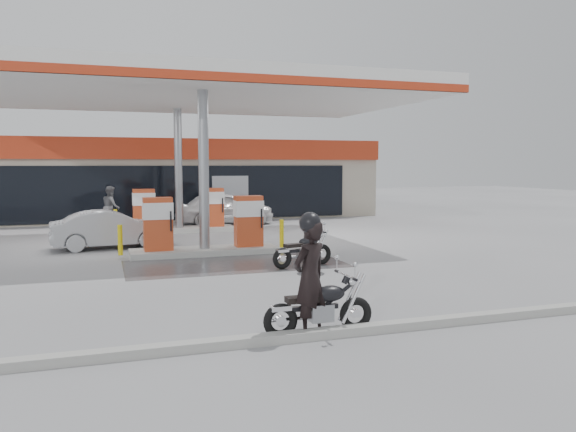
% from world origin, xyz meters
% --- Properties ---
extents(ground, '(90.00, 90.00, 0.00)m').
position_xyz_m(ground, '(0.00, 0.00, 0.00)').
color(ground, gray).
rests_on(ground, ground).
extents(wet_patch, '(6.00, 3.00, 0.00)m').
position_xyz_m(wet_patch, '(0.50, 0.00, 0.00)').
color(wet_patch, '#4C4C4F').
rests_on(wet_patch, ground).
extents(drain_cover, '(0.70, 0.70, 0.01)m').
position_xyz_m(drain_cover, '(2.00, -2.00, 0.00)').
color(drain_cover, '#38383A').
rests_on(drain_cover, ground).
extents(kerb, '(28.00, 0.25, 0.15)m').
position_xyz_m(kerb, '(0.00, -7.00, 0.07)').
color(kerb, gray).
rests_on(kerb, ground).
extents(store_building, '(22.00, 8.22, 4.00)m').
position_xyz_m(store_building, '(0.01, 15.94, 2.01)').
color(store_building, '#BAB39C').
rests_on(store_building, ground).
extents(canopy, '(16.00, 10.02, 5.51)m').
position_xyz_m(canopy, '(0.00, 5.00, 5.27)').
color(canopy, silver).
rests_on(canopy, ground).
extents(pump_island_near, '(5.14, 1.30, 1.78)m').
position_xyz_m(pump_island_near, '(0.00, 2.00, 0.71)').
color(pump_island_near, '#9E9E99').
rests_on(pump_island_near, ground).
extents(pump_island_far, '(5.14, 1.30, 1.78)m').
position_xyz_m(pump_island_far, '(0.00, 8.00, 0.71)').
color(pump_island_far, '#9E9E99').
rests_on(pump_island_far, ground).
extents(main_motorcycle, '(1.89, 0.72, 0.97)m').
position_xyz_m(main_motorcycle, '(0.37, -6.80, 0.43)').
color(main_motorcycle, black).
rests_on(main_motorcycle, ground).
extents(biker_main, '(0.82, 0.73, 1.89)m').
position_xyz_m(biker_main, '(0.18, -6.80, 0.94)').
color(biker_main, black).
rests_on(biker_main, ground).
extents(parked_motorcycle, '(1.85, 0.76, 0.96)m').
position_xyz_m(parked_motorcycle, '(2.17, -0.99, 0.43)').
color(parked_motorcycle, black).
rests_on(parked_motorcycle, ground).
extents(sedan_white, '(4.46, 1.82, 1.51)m').
position_xyz_m(sedan_white, '(2.36, 10.20, 0.76)').
color(sedan_white, silver).
rests_on(sedan_white, ground).
extents(attendant, '(0.80, 0.97, 1.82)m').
position_xyz_m(attendant, '(-2.63, 10.80, 0.91)').
color(attendant, '#5A5B5F').
rests_on(attendant, ground).
extents(hatchback_silver, '(3.92, 1.74, 1.25)m').
position_xyz_m(hatchback_silver, '(-2.72, 4.20, 0.63)').
color(hatchback_silver, '#A0A3A7').
rests_on(hatchback_silver, ground).
extents(parked_car_left, '(4.27, 2.31, 1.17)m').
position_xyz_m(parked_car_left, '(-5.85, 14.00, 0.59)').
color(parked_car_left, navy).
rests_on(parked_car_left, ground).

